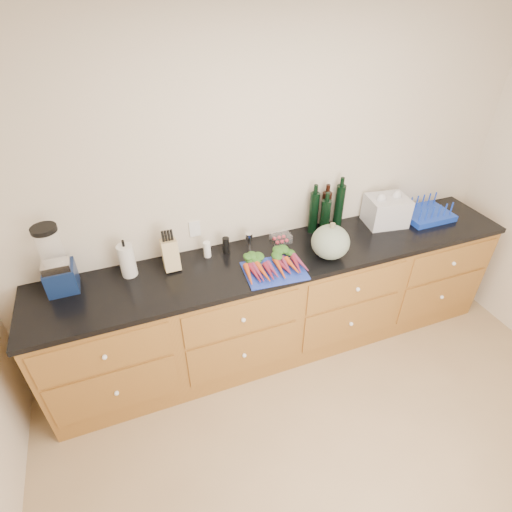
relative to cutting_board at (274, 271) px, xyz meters
name	(u,v)px	position (x,y,z in m)	size (l,w,h in m)	color
ground	(365,488)	(0.16, -1.14, -0.95)	(4.00, 4.00, 0.00)	#997C59
wall_back	(270,191)	(0.16, 0.48, 0.35)	(4.10, 0.05, 2.60)	beige
cabinets	(284,304)	(0.16, 0.16, -0.49)	(3.60, 0.64, 0.90)	brown
countertop	(286,256)	(0.16, 0.16, -0.03)	(3.64, 0.62, 0.04)	black
cutting_board	(274,271)	(0.00, 0.00, 0.00)	(0.42, 0.32, 0.01)	#1C33A6
carrots	(272,264)	(0.00, 0.04, 0.03)	(0.41, 0.30, 0.06)	#CA4617
squash	(330,242)	(0.44, 0.03, 0.12)	(0.28, 0.28, 0.25)	slate
blender_appliance	(56,263)	(-1.36, 0.32, 0.20)	(0.19, 0.19, 0.47)	#0F1F47
paper_towel	(127,261)	(-0.94, 0.32, 0.11)	(0.10, 0.10, 0.24)	silver
knife_block	(171,255)	(-0.65, 0.30, 0.10)	(0.11, 0.11, 0.22)	tan
grinder_salt	(207,249)	(-0.39, 0.34, 0.05)	(0.05, 0.05, 0.12)	white
grinder_pepper	(226,245)	(-0.24, 0.34, 0.06)	(0.05, 0.05, 0.13)	black
canister_chrome	(249,241)	(-0.06, 0.34, 0.06)	(0.05, 0.05, 0.12)	silver
tomato_box	(281,238)	(0.19, 0.33, 0.03)	(0.15, 0.12, 0.07)	white
bottles	(326,212)	(0.59, 0.37, 0.16)	(0.30, 0.15, 0.36)	black
grocery_bag	(386,211)	(1.10, 0.28, 0.11)	(0.32, 0.25, 0.23)	silver
dish_rack	(426,213)	(1.49, 0.24, 0.03)	(0.39, 0.31, 0.16)	#1538BB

